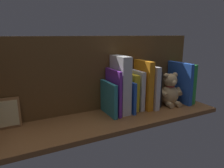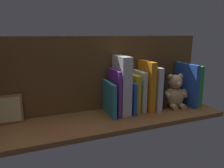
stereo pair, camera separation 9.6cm
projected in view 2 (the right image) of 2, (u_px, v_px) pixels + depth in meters
The scene contains 15 objects.
ground_plane at pixel (112, 119), 100.64cm from camera, with size 113.75×30.32×2.20cm, color brown.
shelf_back_panel at pixel (103, 74), 107.46cm from camera, with size 113.75×1.50×38.81cm, color brown.
book_0 at pixel (190, 84), 117.72cm from camera, with size 3.03×17.28×22.98cm, color green.
book_1 at pixel (186, 84), 115.92cm from camera, with size 2.26×18.33×23.81cm, color blue.
teddy_bear at pixel (175, 92), 112.82cm from camera, with size 14.94×12.92×18.60cm.
book_2 at pixel (157, 89), 113.03cm from camera, with size 2.92×12.42×20.10cm, color black.
book_3 at pixel (153, 88), 109.88cm from camera, with size 2.69×15.72×23.16cm, color silver.
book_4 at pixel (146, 85), 108.65cm from camera, with size 3.18×14.76×26.07cm, color orange.
book_5 at pixel (139, 90), 108.79cm from camera, with size 2.33×13.05×20.84cm, color silver.
book_6 at pixel (133, 92), 108.06cm from camera, with size 2.92×12.39×19.29cm, color yellow.
book_7 at pixel (129, 96), 105.93cm from camera, with size 1.50×15.51×16.30cm, color blue.
dictionary_thick_white at pixel (122, 85), 103.32cm from camera, with size 5.03×14.49×29.23cm, color silver.
book_8 at pixel (114, 92), 102.32cm from camera, with size 1.49×15.43×22.71cm, color purple.
book_9 at pixel (110, 98), 101.94cm from camera, with size 1.83×15.92×16.68cm, color teal.
picture_frame_leaning at pixel (9, 110), 91.78cm from camera, with size 11.39×3.23×13.28cm.
Camera 2 is at (33.56, 87.41, 39.64)cm, focal length 32.63 mm.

